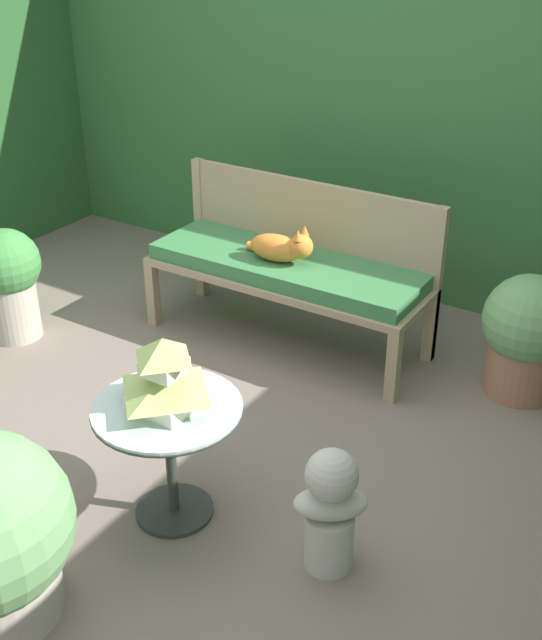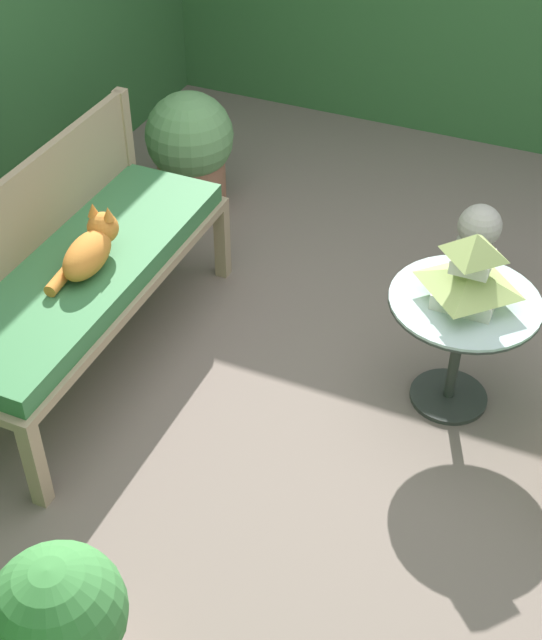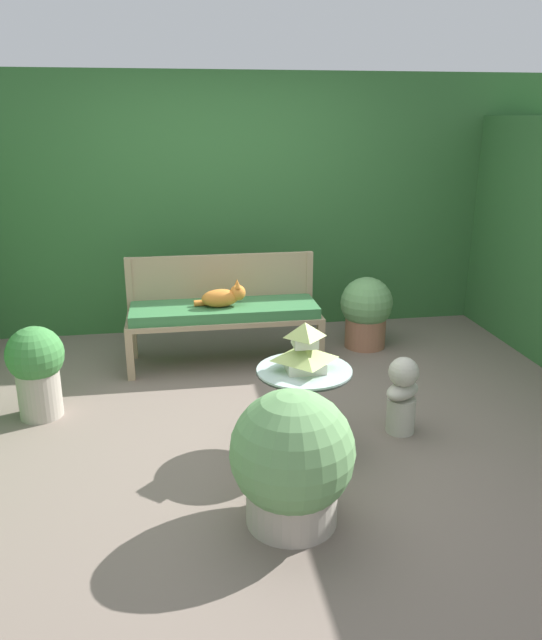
{
  "view_description": "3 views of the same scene",
  "coord_description": "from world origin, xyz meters",
  "px_view_note": "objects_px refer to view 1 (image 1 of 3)",
  "views": [
    {
      "loc": [
        1.96,
        -2.48,
        2.28
      ],
      "look_at": [
        0.23,
        0.27,
        0.55
      ],
      "focal_mm": 45.0,
      "sensor_mm": 36.0,
      "label": 1
    },
    {
      "loc": [
        -2.5,
        -0.9,
        2.66
      ],
      "look_at": [
        -0.07,
        0.16,
        0.45
      ],
      "focal_mm": 50.0,
      "sensor_mm": 36.0,
      "label": 2
    },
    {
      "loc": [
        -0.51,
        -3.97,
        2.01
      ],
      "look_at": [
        0.18,
        0.31,
        0.58
      ],
      "focal_mm": 35.0,
      "sensor_mm": 36.0,
      "label": 3
    }
  ],
  "objects_px": {
    "pagoda_birdhouse": "(165,378)",
    "potted_plant_path_edge": "(8,278)",
    "garden_bench": "(286,272)",
    "potted_plant_table_near": "(527,334)",
    "cat": "(282,247)",
    "garden_bust": "(330,508)",
    "patio_table": "(169,431)"
  },
  "relations": [
    {
      "from": "pagoda_birdhouse",
      "to": "garden_bust",
      "type": "relative_size",
      "value": 0.59
    },
    {
      "from": "potted_plant_table_near",
      "to": "garden_bust",
      "type": "bearing_deg",
      "value": -98.97
    },
    {
      "from": "garden_bench",
      "to": "patio_table",
      "type": "height_order",
      "value": "patio_table"
    },
    {
      "from": "patio_table",
      "to": "garden_bust",
      "type": "xyz_separation_m",
      "value": [
        0.68,
        0.09,
        -0.14
      ]
    },
    {
      "from": "pagoda_birdhouse",
      "to": "potted_plant_path_edge",
      "type": "relative_size",
      "value": 0.48
    },
    {
      "from": "garden_bust",
      "to": "potted_plant_table_near",
      "type": "relative_size",
      "value": 0.82
    },
    {
      "from": "garden_bench",
      "to": "potted_plant_path_edge",
      "type": "height_order",
      "value": "potted_plant_path_edge"
    },
    {
      "from": "cat",
      "to": "pagoda_birdhouse",
      "type": "distance_m",
      "value": 1.49
    },
    {
      "from": "garden_bench",
      "to": "cat",
      "type": "bearing_deg",
      "value": -94.47
    },
    {
      "from": "potted_plant_table_near",
      "to": "potted_plant_path_edge",
      "type": "bearing_deg",
      "value": -159.77
    },
    {
      "from": "garden_bust",
      "to": "pagoda_birdhouse",
      "type": "bearing_deg",
      "value": 152.43
    },
    {
      "from": "cat",
      "to": "patio_table",
      "type": "height_order",
      "value": "cat"
    },
    {
      "from": "garden_bench",
      "to": "potted_plant_table_near",
      "type": "height_order",
      "value": "potted_plant_table_near"
    },
    {
      "from": "pagoda_birdhouse",
      "to": "potted_plant_path_edge",
      "type": "xyz_separation_m",
      "value": [
        -1.73,
        0.71,
        -0.29
      ]
    },
    {
      "from": "potted_plant_path_edge",
      "to": "potted_plant_table_near",
      "type": "bearing_deg",
      "value": 20.23
    },
    {
      "from": "patio_table",
      "to": "garden_bust",
      "type": "distance_m",
      "value": 0.7
    },
    {
      "from": "cat",
      "to": "potted_plant_path_edge",
      "type": "xyz_separation_m",
      "value": [
        -1.36,
        -0.74,
        -0.23
      ]
    },
    {
      "from": "pagoda_birdhouse",
      "to": "garden_bust",
      "type": "height_order",
      "value": "pagoda_birdhouse"
    },
    {
      "from": "cat",
      "to": "potted_plant_table_near",
      "type": "distance_m",
      "value": 1.35
    },
    {
      "from": "patio_table",
      "to": "garden_bust",
      "type": "bearing_deg",
      "value": 7.46
    },
    {
      "from": "pagoda_birdhouse",
      "to": "potted_plant_path_edge",
      "type": "bearing_deg",
      "value": 157.69
    },
    {
      "from": "potted_plant_path_edge",
      "to": "potted_plant_table_near",
      "type": "xyz_separation_m",
      "value": [
        2.66,
        0.98,
        -0.03
      ]
    },
    {
      "from": "patio_table",
      "to": "potted_plant_path_edge",
      "type": "xyz_separation_m",
      "value": [
        -1.73,
        0.71,
        -0.05
      ]
    },
    {
      "from": "patio_table",
      "to": "garden_bust",
      "type": "relative_size",
      "value": 1.13
    },
    {
      "from": "potted_plant_table_near",
      "to": "patio_table",
      "type": "bearing_deg",
      "value": -118.92
    },
    {
      "from": "cat",
      "to": "garden_bust",
      "type": "height_order",
      "value": "cat"
    },
    {
      "from": "garden_bust",
      "to": "cat",
      "type": "bearing_deg",
      "value": 92.63
    },
    {
      "from": "garden_bench",
      "to": "potted_plant_path_edge",
      "type": "bearing_deg",
      "value": -150.14
    },
    {
      "from": "cat",
      "to": "pagoda_birdhouse",
      "type": "bearing_deg",
      "value": -81.14
    },
    {
      "from": "cat",
      "to": "potted_plant_table_near",
      "type": "relative_size",
      "value": 0.66
    },
    {
      "from": "garden_bust",
      "to": "potted_plant_table_near",
      "type": "bearing_deg",
      "value": 46.0
    },
    {
      "from": "pagoda_birdhouse",
      "to": "garden_bench",
      "type": "bearing_deg",
      "value": 103.69
    }
  ]
}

